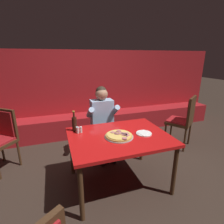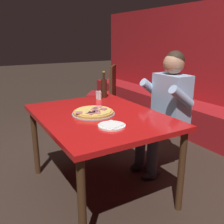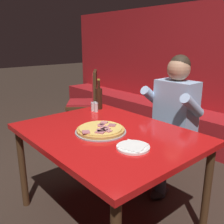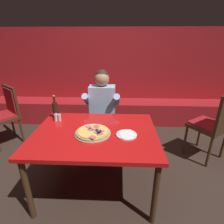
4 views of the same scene
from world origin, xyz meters
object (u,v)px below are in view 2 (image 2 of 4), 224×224
object	(u,v)px
diner_seated_blue_shirt	(164,107)
shaker_black_pepper	(99,95)
pizza	(93,112)
beer_bottle	(104,88)
shaker_red_pepper_flakes	(100,96)
shaker_oregano	(98,95)
dining_chair_near_right	(106,91)
plate_white_paper	(112,126)
main_dining_table	(99,122)

from	to	relation	value
diner_seated_blue_shirt	shaker_black_pepper	bearing A→B (deg)	-135.79
pizza	shaker_black_pepper	xyz separation A→B (m)	(-0.49, 0.31, 0.02)
beer_bottle	shaker_red_pepper_flakes	bearing A→B (deg)	-51.27
beer_bottle	shaker_oregano	size ratio (longest dim) A/B	3.40
beer_bottle	shaker_black_pepper	bearing A→B (deg)	-69.78
shaker_oregano	dining_chair_near_right	size ratio (longest dim) A/B	0.09
shaker_oregano	beer_bottle	bearing A→B (deg)	107.03
beer_bottle	shaker_oregano	world-z (taller)	beer_bottle
plate_white_paper	shaker_oregano	size ratio (longest dim) A/B	2.44
pizza	shaker_red_pepper_flakes	xyz separation A→B (m)	(-0.45, 0.30, 0.02)
plate_white_paper	dining_chair_near_right	size ratio (longest dim) A/B	0.22
shaker_oregano	pizza	bearing A→B (deg)	-30.79
plate_white_paper	diner_seated_blue_shirt	xyz separation A→B (m)	(-0.34, 0.83, -0.05)
diner_seated_blue_shirt	dining_chair_near_right	world-z (taller)	diner_seated_blue_shirt
main_dining_table	pizza	distance (m)	0.10
shaker_oregano	main_dining_table	bearing A→B (deg)	-26.13
shaker_black_pepper	shaker_red_pepper_flakes	world-z (taller)	same
plate_white_paper	beer_bottle	world-z (taller)	beer_bottle
main_dining_table	shaker_black_pepper	world-z (taller)	shaker_black_pepper
pizza	shaker_oregano	bearing A→B (deg)	149.21
pizza	dining_chair_near_right	distance (m)	1.91
main_dining_table	dining_chair_near_right	size ratio (longest dim) A/B	1.35
dining_chair_near_right	shaker_black_pepper	bearing A→B (deg)	-31.94
shaker_black_pepper	dining_chair_near_right	bearing A→B (deg)	148.06
plate_white_paper	diner_seated_blue_shirt	world-z (taller)	diner_seated_blue_shirt
main_dining_table	shaker_black_pepper	size ratio (longest dim) A/B	15.23
dining_chair_near_right	shaker_red_pepper_flakes	bearing A→B (deg)	-31.54
main_dining_table	shaker_black_pepper	distance (m)	0.59
main_dining_table	beer_bottle	distance (m)	0.66
pizza	shaker_black_pepper	distance (m)	0.58
shaker_black_pepper	diner_seated_blue_shirt	size ratio (longest dim) A/B	0.07
main_dining_table	beer_bottle	size ratio (longest dim) A/B	4.49
dining_chair_near_right	shaker_oregano	bearing A→B (deg)	-32.69
plate_white_paper	shaker_black_pepper	size ratio (longest dim) A/B	2.44
main_dining_table	dining_chair_near_right	distance (m)	1.89
shaker_red_pepper_flakes	shaker_oregano	world-z (taller)	same
diner_seated_blue_shirt	pizza	bearing A→B (deg)	-90.95
pizza	beer_bottle	bearing A→B (deg)	143.30
plate_white_paper	shaker_red_pepper_flakes	size ratio (longest dim) A/B	2.44
main_dining_table	plate_white_paper	world-z (taller)	plate_white_paper
main_dining_table	shaker_oregano	distance (m)	0.58
dining_chair_near_right	pizza	bearing A→B (deg)	-32.12
main_dining_table	shaker_black_pepper	xyz separation A→B (m)	(-0.51, 0.27, 0.11)
shaker_oregano	dining_chair_near_right	bearing A→B (deg)	147.31
shaker_red_pepper_flakes	diner_seated_blue_shirt	size ratio (longest dim) A/B	0.07
plate_white_paper	diner_seated_blue_shirt	distance (m)	0.89
main_dining_table	diner_seated_blue_shirt	xyz separation A→B (m)	(-0.00, 0.76, 0.03)
main_dining_table	shaker_red_pepper_flakes	distance (m)	0.54
shaker_black_pepper	main_dining_table	bearing A→B (deg)	-27.98
plate_white_paper	dining_chair_near_right	world-z (taller)	dining_chair_near_right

